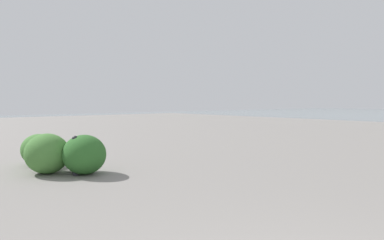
# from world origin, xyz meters

# --- Properties ---
(bollard_near) EXTENTS (0.13, 0.13, 0.84)m
(bollard_near) POSITION_xyz_m (6.47, -1.02, 0.44)
(bollard_near) COLOR #232328
(bollard_near) RESTS_ON ground
(bollard_mid) EXTENTS (0.13, 0.13, 0.80)m
(bollard_mid) POSITION_xyz_m (7.45, -0.56, 0.42)
(bollard_mid) COLOR #232328
(bollard_mid) RESTS_ON ground
(shrub_low) EXTENTS (0.91, 0.82, 0.77)m
(shrub_low) POSITION_xyz_m (8.16, -0.77, 0.39)
(shrub_low) COLOR #477F38
(shrub_low) RESTS_ON ground
(shrub_round) EXTENTS (1.00, 0.90, 0.85)m
(shrub_round) POSITION_xyz_m (6.47, -1.21, 0.42)
(shrub_round) COLOR #2D6628
(shrub_round) RESTS_ON ground
(shrub_wide) EXTENTS (1.02, 0.92, 0.87)m
(shrub_wide) POSITION_xyz_m (7.06, -0.63, 0.43)
(shrub_wide) COLOR #477F38
(shrub_wide) RESTS_ON ground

